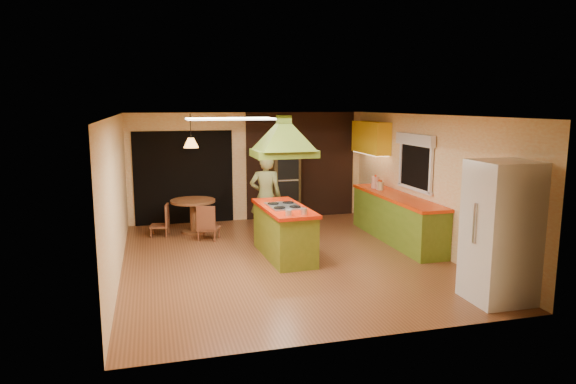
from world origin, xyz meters
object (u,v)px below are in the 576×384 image
object	(u,v)px
kitchen_island	(284,231)
man	(266,197)
refrigerator	(501,232)
wall_oven	(285,181)
dining_table	(193,210)
canister_large	(375,182)

from	to	relation	value
kitchen_island	man	size ratio (longest dim) A/B	1.07
man	refrigerator	bearing A→B (deg)	131.81
man	wall_oven	bearing A→B (deg)	-106.22
man	wall_oven	xyz separation A→B (m)	(0.81, 1.56, 0.07)
wall_oven	man	bearing A→B (deg)	-115.41
refrigerator	dining_table	size ratio (longest dim) A/B	2.08
wall_oven	dining_table	bearing A→B (deg)	-161.38
dining_table	wall_oven	bearing A→B (deg)	16.60
kitchen_island	wall_oven	size ratio (longest dim) A/B	0.99
man	dining_table	bearing A→B (deg)	-22.60
kitchen_island	dining_table	xyz separation A→B (m)	(-1.41, 2.18, 0.03)
wall_oven	canister_large	distance (m)	2.15
man	dining_table	size ratio (longest dim) A/B	1.85
wall_oven	dining_table	world-z (taller)	wall_oven
kitchen_island	wall_oven	xyz separation A→B (m)	(0.76, 2.82, 0.47)
kitchen_island	refrigerator	xyz separation A→B (m)	(2.33, -2.76, 0.51)
refrigerator	canister_large	world-z (taller)	refrigerator
refrigerator	canister_large	xyz separation A→B (m)	(0.05, 4.16, 0.07)
kitchen_island	wall_oven	bearing A→B (deg)	72.34
man	dining_table	xyz separation A→B (m)	(-1.36, 0.91, -0.37)
refrigerator	dining_table	bearing A→B (deg)	127.56
refrigerator	canister_large	size ratio (longest dim) A/B	8.07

